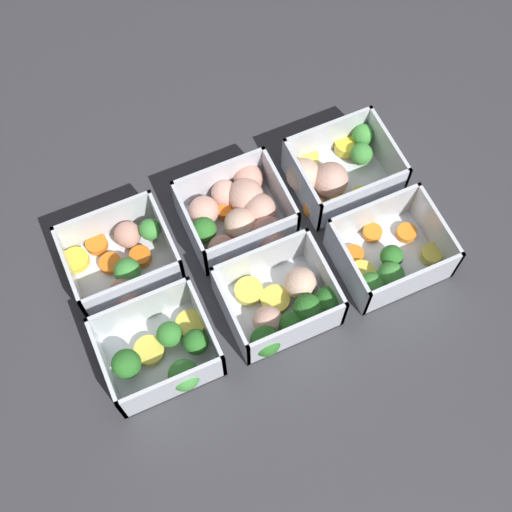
% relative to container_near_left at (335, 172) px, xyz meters
% --- Properties ---
extents(ground_plane, '(4.00, 4.00, 0.00)m').
position_rel_container_near_left_xyz_m(ground_plane, '(0.15, 0.07, -0.03)').
color(ground_plane, '#38383D').
extents(container_near_left, '(0.15, 0.14, 0.07)m').
position_rel_container_near_left_xyz_m(container_near_left, '(0.00, 0.00, 0.00)').
color(container_near_left, silver).
rests_on(container_near_left, ground_plane).
extents(container_near_center, '(0.14, 0.15, 0.07)m').
position_rel_container_near_left_xyz_m(container_near_center, '(0.15, 0.01, 0.00)').
color(container_near_center, silver).
rests_on(container_near_center, ground_plane).
extents(container_near_right, '(0.15, 0.13, 0.07)m').
position_rel_container_near_left_xyz_m(container_near_right, '(0.31, 0.01, -0.00)').
color(container_near_right, silver).
rests_on(container_near_right, ground_plane).
extents(container_far_left, '(0.14, 0.12, 0.07)m').
position_rel_container_near_left_xyz_m(container_far_left, '(-0.00, 0.15, 0.00)').
color(container_far_left, silver).
rests_on(container_far_left, ground_plane).
extents(container_far_center, '(0.14, 0.12, 0.07)m').
position_rel_container_near_left_xyz_m(container_far_center, '(0.15, 0.15, 0.00)').
color(container_far_center, silver).
rests_on(container_far_center, ground_plane).
extents(container_far_right, '(0.14, 0.12, 0.07)m').
position_rel_container_near_left_xyz_m(container_far_right, '(0.31, 0.15, 0.00)').
color(container_far_right, silver).
rests_on(container_far_right, ground_plane).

